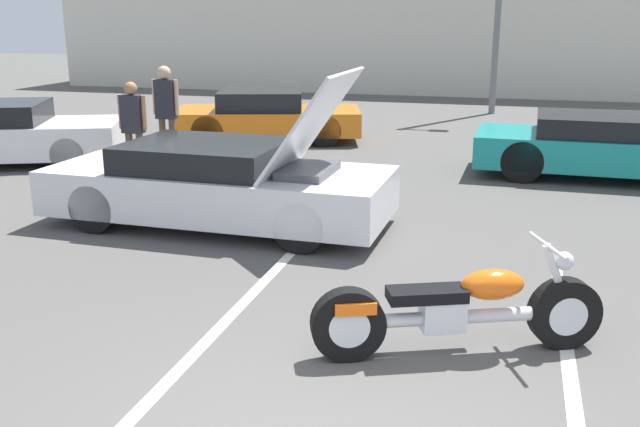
# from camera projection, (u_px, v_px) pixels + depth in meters

# --- Properties ---
(parking_stripe_foreground) EXTENTS (0.12, 5.18, 0.01)m
(parking_stripe_foreground) POSITION_uv_depth(u_px,v_px,m) (214.00, 333.00, 6.40)
(parking_stripe_foreground) COLOR white
(parking_stripe_foreground) RESTS_ON ground
(parking_stripe_middle) EXTENTS (0.12, 5.18, 0.01)m
(parking_stripe_middle) POSITION_uv_depth(u_px,v_px,m) (570.00, 378.00, 5.62)
(parking_stripe_middle) COLOR white
(parking_stripe_middle) RESTS_ON ground
(far_building) EXTENTS (32.00, 4.20, 4.40)m
(far_building) POSITION_uv_depth(u_px,v_px,m) (492.00, 25.00, 25.20)
(far_building) COLOR beige
(far_building) RESTS_ON ground
(motorcycle) EXTENTS (2.36, 1.16, 0.95)m
(motorcycle) POSITION_uv_depth(u_px,v_px,m) (458.00, 310.00, 5.95)
(motorcycle) COLOR black
(motorcycle) RESTS_ON ground
(show_car_hood_open) EXTENTS (4.62, 1.93, 2.10)m
(show_car_hood_open) POSITION_uv_depth(u_px,v_px,m) (220.00, 183.00, 9.56)
(show_car_hood_open) COLOR silver
(show_car_hood_open) RESTS_ON ground
(parked_car_mid_left_row) EXTENTS (4.42, 2.93, 1.12)m
(parked_car_mid_left_row) POSITION_uv_depth(u_px,v_px,m) (267.00, 116.00, 15.94)
(parked_car_mid_left_row) COLOR orange
(parked_car_mid_left_row) RESTS_ON ground
(parked_car_mid_right_row) EXTENTS (4.35, 1.88, 1.09)m
(parked_car_mid_right_row) POSITION_uv_depth(u_px,v_px,m) (602.00, 147.00, 12.33)
(parked_car_mid_right_row) COLOR teal
(parked_car_mid_right_row) RESTS_ON ground
(parked_car_left_row) EXTENTS (4.71, 3.34, 1.16)m
(parked_car_left_row) POSITION_uv_depth(u_px,v_px,m) (0.00, 134.00, 13.48)
(parked_car_left_row) COLOR white
(parked_car_left_row) RESTS_ON ground
(spectator_near_motorcycle) EXTENTS (0.52, 0.22, 1.67)m
(spectator_near_motorcycle) POSITION_uv_depth(u_px,v_px,m) (133.00, 122.00, 12.07)
(spectator_near_motorcycle) COLOR brown
(spectator_near_motorcycle) RESTS_ON ground
(spectator_by_show_car) EXTENTS (0.52, 0.24, 1.86)m
(spectator_by_show_car) POSITION_uv_depth(u_px,v_px,m) (166.00, 107.00, 13.04)
(spectator_by_show_car) COLOR brown
(spectator_by_show_car) RESTS_ON ground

